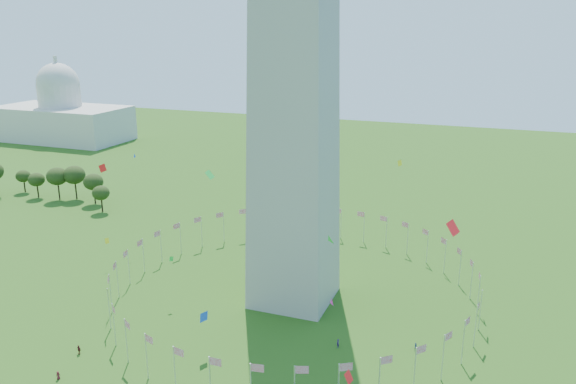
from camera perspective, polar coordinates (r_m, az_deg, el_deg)
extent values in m
cylinder|color=silver|center=(121.99, 18.95, -11.30)|extent=(0.24, 0.24, 9.00)
cylinder|color=silver|center=(128.23, 18.80, -9.87)|extent=(0.24, 0.24, 9.00)
cylinder|color=silver|center=(134.35, 18.15, -8.56)|extent=(0.24, 0.24, 9.00)
cylinder|color=silver|center=(140.20, 17.08, -7.39)|extent=(0.24, 0.24, 9.00)
cylinder|color=silver|center=(145.64, 15.66, -6.35)|extent=(0.24, 0.24, 9.00)
cylinder|color=silver|center=(150.57, 13.97, -5.45)|extent=(0.24, 0.24, 9.00)
cylinder|color=silver|center=(154.88, 12.05, -4.69)|extent=(0.24, 0.24, 9.00)
cylinder|color=silver|center=(158.51, 9.96, -4.07)|extent=(0.24, 0.24, 9.00)
cylinder|color=silver|center=(161.39, 7.73, -3.58)|extent=(0.24, 0.24, 9.00)
cylinder|color=silver|center=(163.47, 5.40, -3.24)|extent=(0.24, 0.24, 9.00)
cylinder|color=silver|center=(164.73, 3.02, -3.03)|extent=(0.24, 0.24, 9.00)
cylinder|color=silver|center=(165.14, 0.60, -2.95)|extent=(0.24, 0.24, 9.00)
cylinder|color=silver|center=(164.69, -1.82, -3.02)|extent=(0.24, 0.24, 9.00)
cylinder|color=silver|center=(163.40, -4.21, -3.22)|extent=(0.24, 0.24, 9.00)
cylinder|color=silver|center=(161.29, -6.54, -3.55)|extent=(0.24, 0.24, 9.00)
cylinder|color=silver|center=(158.38, -8.77, -4.03)|extent=(0.24, 0.24, 9.00)
cylinder|color=silver|center=(154.73, -10.86, -4.64)|extent=(0.24, 0.24, 9.00)
cylinder|color=silver|center=(150.39, -12.77, -5.39)|extent=(0.24, 0.24, 9.00)
cylinder|color=silver|center=(145.44, -14.46, -6.28)|extent=(0.24, 0.24, 9.00)
cylinder|color=silver|center=(139.97, -15.87, -7.32)|extent=(0.24, 0.24, 9.00)
cylinder|color=silver|center=(134.11, -16.93, -8.50)|extent=(0.24, 0.24, 9.00)
cylinder|color=silver|center=(127.98, -17.57, -9.80)|extent=(0.24, 0.24, 9.00)
cylinder|color=silver|center=(121.75, -17.71, -11.23)|extent=(0.24, 0.24, 9.00)
cylinder|color=silver|center=(115.60, -17.25, -12.76)|extent=(0.24, 0.24, 9.00)
cylinder|color=silver|center=(109.75, -16.10, -14.33)|extent=(0.24, 0.24, 9.00)
cylinder|color=silver|center=(104.45, -14.17, -15.88)|extent=(0.24, 0.24, 9.00)
cylinder|color=silver|center=(99.94, -11.43, -17.31)|extent=(0.24, 0.24, 9.00)
cylinder|color=silver|center=(96.50, -7.93, -18.48)|extent=(0.24, 0.24, 9.00)
cylinder|color=silver|center=(96.61, 9.26, -18.50)|extent=(0.24, 0.24, 9.00)
cylinder|color=silver|center=(100.10, 12.75, -17.34)|extent=(0.24, 0.24, 9.00)
cylinder|color=silver|center=(104.64, 15.46, -15.92)|extent=(0.24, 0.24, 9.00)
cylinder|color=silver|center=(109.97, 17.37, -14.38)|extent=(0.24, 0.24, 9.00)
cylinder|color=silver|center=(115.84, 18.50, -12.81)|extent=(0.24, 0.24, 9.00)
imported|color=#2E1849|center=(112.22, 5.09, -15.08)|extent=(0.74, 0.79, 1.82)
imported|color=maroon|center=(111.06, -22.32, -16.85)|extent=(0.73, 0.88, 1.55)
imported|color=#5B151B|center=(116.82, -20.48, -14.77)|extent=(1.21, 0.88, 1.89)
imported|color=#1F2B4A|center=(113.75, 12.85, -15.07)|extent=(0.65, 0.68, 1.57)
plane|color=green|center=(101.83, 4.31, -4.87)|extent=(1.31, 1.87, 2.12)
plane|color=red|center=(58.25, 16.41, -3.52)|extent=(1.36, 1.71, 1.61)
plane|color=red|center=(98.91, -18.32, 2.31)|extent=(0.43, 1.65, 1.68)
plane|color=blue|center=(159.55, -15.32, 3.53)|extent=(0.27, 1.45, 1.48)
plane|color=green|center=(126.87, -11.77, -6.67)|extent=(1.14, 0.61, 1.29)
plane|color=green|center=(96.46, -7.96, 1.75)|extent=(1.76, 1.13, 1.58)
plane|color=yellow|center=(108.02, 11.29, 2.90)|extent=(1.04, 0.89, 1.37)
plane|color=red|center=(64.51, 6.18, -18.20)|extent=(1.00, 1.58, 1.41)
plane|color=#CC2699|center=(109.41, 4.47, -11.11)|extent=(1.01, 1.01, 1.43)
plane|color=blue|center=(107.95, -8.54, -12.43)|extent=(2.20, 0.62, 2.21)
plane|color=yellow|center=(150.08, -17.91, -4.74)|extent=(0.51, 1.51, 1.53)
ellipsoid|color=#2F4617|center=(229.99, -25.24, 0.97)|extent=(5.29, 5.29, 8.26)
ellipsoid|color=#2F4617|center=(220.67, -24.13, 0.60)|extent=(5.74, 5.74, 8.97)
ellipsoid|color=#2F4617|center=(214.57, -22.33, 0.74)|extent=(7.38, 7.38, 11.54)
ellipsoid|color=#2F4617|center=(213.12, -20.81, 0.86)|extent=(7.64, 7.64, 11.94)
ellipsoid|color=#2F4617|center=(205.42, -19.10, 0.27)|extent=(6.75, 6.75, 10.55)
ellipsoid|color=#2F4617|center=(195.73, -18.43, -0.70)|extent=(5.68, 5.68, 8.87)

